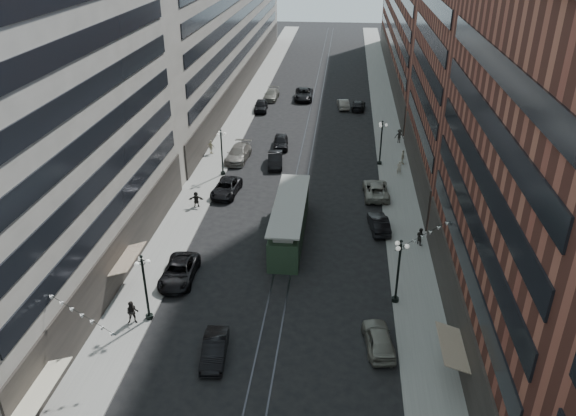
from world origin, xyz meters
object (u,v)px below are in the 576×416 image
at_px(car_extra_2, 275,160).
at_px(car_5, 215,349).
at_px(pedestrian_2, 133,313).
at_px(car_extra_0, 304,94).
at_px(lamppost_se_mid, 381,141).
at_px(pedestrian_8, 399,168).
at_px(car_4, 379,339).
at_px(car_8, 238,154).
at_px(car_9, 261,106).
at_px(car_11, 376,190).
at_px(car_7, 226,188).
at_px(pedestrian_6, 211,147).
at_px(car_2, 179,272).
at_px(lamppost_sw_far, 145,285).
at_px(pedestrian_7, 420,236).
at_px(car_extra_1, 271,95).
at_px(lamppost_sw_mid, 222,151).
at_px(lamppost_se_far, 398,269).
at_px(car_12, 358,105).
at_px(streetcar, 290,221).
at_px(car_10, 379,224).
at_px(pedestrian_9, 399,136).
at_px(car_13, 281,142).
at_px(car_14, 343,104).
at_px(pedestrian_5, 196,199).
at_px(pedestrian_extra_0, 403,157).

bearing_deg(car_extra_2, car_5, -96.62).
distance_m(pedestrian_2, car_extra_0, 60.78).
relative_size(lamppost_se_mid, pedestrian_8, 3.43).
distance_m(car_4, car_8, 36.91).
height_order(car_9, car_11, car_9).
xyz_separation_m(pedestrian_2, car_7, (2.38, 22.64, -0.33)).
bearing_deg(car_7, lamppost_se_mid, 35.25).
distance_m(pedestrian_2, pedestrian_6, 34.01).
relative_size(car_2, car_11, 1.00).
height_order(lamppost_se_mid, car_8, lamppost_se_mid).
relative_size(lamppost_sw_far, pedestrian_7, 3.35).
bearing_deg(car_11, car_extra_2, -34.66).
bearing_deg(pedestrian_7, car_8, 11.33).
distance_m(pedestrian_2, car_extra_1, 59.78).
bearing_deg(lamppost_sw_far, pedestrian_6, 94.83).
bearing_deg(lamppost_sw_mid, car_4, -59.31).
relative_size(lamppost_sw_far, lamppost_se_far, 1.00).
distance_m(car_9, car_12, 15.44).
relative_size(lamppost_se_far, car_extra_0, 0.87).
relative_size(lamppost_se_mid, streetcar, 0.43).
height_order(car_11, car_extra_0, car_extra_0).
bearing_deg(car_10, car_4, 79.76).
distance_m(pedestrian_7, pedestrian_9, 26.73).
bearing_deg(car_9, pedestrian_6, -104.67).
height_order(lamppost_se_far, car_2, lamppost_se_far).
height_order(car_9, pedestrian_8, pedestrian_8).
height_order(car_5, car_extra_0, car_extra_0).
bearing_deg(car_10, car_11, -97.76).
xyz_separation_m(lamppost_se_far, car_12, (-2.34, 50.79, -2.39)).
bearing_deg(car_4, car_13, -81.71).
xyz_separation_m(lamppost_sw_far, car_extra_2, (5.75, 30.50, -2.29)).
bearing_deg(lamppost_se_far, lamppost_se_mid, 90.00).
distance_m(car_13, pedestrian_6, 9.23).
relative_size(pedestrian_7, pedestrian_9, 0.88).
bearing_deg(car_12, car_extra_0, -22.65).
distance_m(pedestrian_2, car_14, 57.65).
relative_size(pedestrian_9, car_extra_1, 0.34).
relative_size(lamppost_se_mid, car_10, 1.21).
height_order(car_12, car_14, car_14).
bearing_deg(pedestrian_2, car_11, 37.06).
bearing_deg(lamppost_se_far, pedestrian_7, 72.67).
height_order(lamppost_se_far, pedestrian_5, lamppost_se_far).
distance_m(lamppost_se_far, car_extra_2, 29.45).
bearing_deg(car_12, pedestrian_extra_0, 108.21).
bearing_deg(lamppost_se_mid, car_8, -179.61).
height_order(car_2, pedestrian_extra_0, pedestrian_extra_0).
relative_size(lamppost_se_mid, pedestrian_5, 3.34).
height_order(car_14, car_extra_2, car_extra_2).
distance_m(pedestrian_5, car_extra_0, 41.92).
bearing_deg(pedestrian_9, lamppost_se_far, -90.93).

